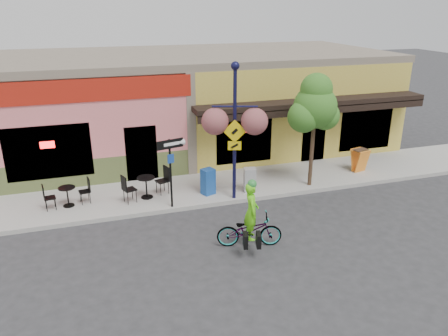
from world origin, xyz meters
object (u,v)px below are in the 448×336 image
object	(u,v)px
one_way_sign	(171,174)
newspaper_box_grey	(250,180)
building	(192,101)
cyclist_rider	(251,219)
bicycle	(249,230)
street_tree	(313,131)
lamp_post	(235,133)
newspaper_box_blue	(208,182)

from	to	relation	value
one_way_sign	newspaper_box_grey	distance (m)	3.10
building	cyclist_rider	xyz separation A→B (m)	(-0.66, -9.79, -1.40)
cyclist_rider	one_way_sign	xyz separation A→B (m)	(-1.74, 2.94, 0.49)
bicycle	building	bearing A→B (deg)	10.31
cyclist_rider	newspaper_box_grey	xyz separation A→B (m)	(1.24, 3.37, -0.26)
cyclist_rider	street_tree	distance (m)	5.07
lamp_post	newspaper_box_grey	size ratio (longest dim) A/B	5.38
newspaper_box_blue	building	bearing A→B (deg)	60.83
bicycle	lamp_post	bearing A→B (deg)	3.92
cyclist_rider	street_tree	world-z (taller)	street_tree
cyclist_rider	newspaper_box_blue	distance (m)	3.61
lamp_post	newspaper_box_grey	bearing A→B (deg)	45.30
building	newspaper_box_grey	bearing A→B (deg)	-84.88
bicycle	newspaper_box_grey	world-z (taller)	newspaper_box_grey
newspaper_box_blue	street_tree	world-z (taller)	street_tree
street_tree	newspaper_box_grey	bearing A→B (deg)	176.88
building	lamp_post	size ratio (longest dim) A/B	3.82
building	lamp_post	bearing A→B (deg)	-91.30
bicycle	cyclist_rider	bearing A→B (deg)	-75.54
one_way_sign	building	bearing A→B (deg)	56.27
bicycle	one_way_sign	world-z (taller)	one_way_sign
building	cyclist_rider	bearing A→B (deg)	-93.86
building	one_way_sign	distance (m)	7.31
lamp_post	newspaper_box_blue	bearing A→B (deg)	160.12
building	newspaper_box_grey	distance (m)	6.65
building	bicycle	xyz separation A→B (m)	(-0.71, -9.79, -1.76)
cyclist_rider	bicycle	bearing A→B (deg)	104.46
building	newspaper_box_grey	size ratio (longest dim) A/B	20.56
lamp_post	newspaper_box_blue	xyz separation A→B (m)	(-0.79, 0.61, -1.91)
cyclist_rider	newspaper_box_grey	world-z (taller)	cyclist_rider
building	lamp_post	world-z (taller)	lamp_post
street_tree	building	bearing A→B (deg)	114.37
bicycle	newspaper_box_blue	world-z (taller)	newspaper_box_blue
newspaper_box_blue	newspaper_box_grey	world-z (taller)	newspaper_box_blue
building	lamp_post	xyz separation A→B (m)	(-0.15, -6.80, 0.28)
bicycle	lamp_post	size ratio (longest dim) A/B	0.39
lamp_post	one_way_sign	bearing A→B (deg)	-160.91
bicycle	street_tree	xyz separation A→B (m)	(3.68, 3.24, 1.79)
one_way_sign	lamp_post	bearing A→B (deg)	-13.10
lamp_post	newspaper_box_blue	distance (m)	2.15
one_way_sign	newspaper_box_grey	world-z (taller)	one_way_sign
lamp_post	one_way_sign	size ratio (longest dim) A/B	1.99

